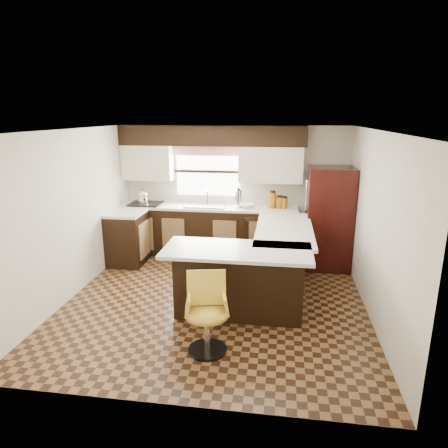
% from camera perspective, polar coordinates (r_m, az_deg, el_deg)
% --- Properties ---
extents(floor, '(4.40, 4.40, 0.00)m').
position_cam_1_polar(floor, '(5.89, -1.18, -10.73)').
color(floor, '#49301A').
rests_on(floor, ground).
extents(ceiling, '(4.40, 4.40, 0.00)m').
position_cam_1_polar(ceiling, '(5.29, -1.33, 13.28)').
color(ceiling, silver).
rests_on(ceiling, wall_back).
extents(wall_back, '(4.40, 0.00, 4.40)m').
position_cam_1_polar(wall_back, '(7.60, 1.48, 4.84)').
color(wall_back, beige).
rests_on(wall_back, floor).
extents(wall_front, '(4.40, 0.00, 4.40)m').
position_cam_1_polar(wall_front, '(3.44, -7.34, -8.77)').
color(wall_front, beige).
rests_on(wall_front, floor).
extents(wall_left, '(0.00, 4.40, 4.40)m').
position_cam_1_polar(wall_left, '(6.16, -20.89, 1.29)').
color(wall_left, beige).
rests_on(wall_left, floor).
extents(wall_right, '(0.00, 4.40, 4.40)m').
position_cam_1_polar(wall_right, '(5.54, 20.72, -0.23)').
color(wall_right, beige).
rests_on(wall_right, floor).
extents(base_cab_back, '(3.30, 0.60, 0.90)m').
position_cam_1_polar(base_cab_back, '(7.55, -2.23, -1.09)').
color(base_cab_back, black).
rests_on(base_cab_back, floor).
extents(base_cab_left, '(0.60, 0.70, 0.90)m').
position_cam_1_polar(base_cab_left, '(7.32, -13.62, -2.07)').
color(base_cab_left, black).
rests_on(base_cab_left, floor).
extents(counter_back, '(3.30, 0.60, 0.04)m').
position_cam_1_polar(counter_back, '(7.43, -2.26, 2.41)').
color(counter_back, silver).
rests_on(counter_back, base_cab_back).
extents(counter_left, '(0.60, 0.70, 0.04)m').
position_cam_1_polar(counter_left, '(7.19, -13.86, 1.52)').
color(counter_left, silver).
rests_on(counter_left, base_cab_left).
extents(soffit, '(3.40, 0.35, 0.36)m').
position_cam_1_polar(soffit, '(7.36, -1.80, 12.50)').
color(soffit, black).
rests_on(soffit, wall_back).
extents(upper_cab_left, '(0.94, 0.35, 0.64)m').
position_cam_1_polar(upper_cab_left, '(7.71, -10.84, 8.64)').
color(upper_cab_left, beige).
rests_on(upper_cab_left, wall_back).
extents(upper_cab_right, '(1.14, 0.35, 0.64)m').
position_cam_1_polar(upper_cab_right, '(7.29, 6.71, 8.44)').
color(upper_cab_right, beige).
rests_on(upper_cab_right, wall_back).
extents(window_pane, '(1.20, 0.02, 0.90)m').
position_cam_1_polar(window_pane, '(7.59, -2.30, 7.51)').
color(window_pane, white).
rests_on(window_pane, wall_back).
extents(valance, '(1.30, 0.06, 0.18)m').
position_cam_1_polar(valance, '(7.51, -2.39, 10.42)').
color(valance, '#D19B93').
rests_on(valance, wall_back).
extents(sink, '(0.75, 0.45, 0.03)m').
position_cam_1_polar(sink, '(7.41, -2.68, 2.67)').
color(sink, '#B2B2B7').
rests_on(sink, counter_back).
extents(dishwasher, '(0.58, 0.03, 0.78)m').
position_cam_1_polar(dishwasher, '(7.17, 5.25, -2.21)').
color(dishwasher, black).
rests_on(dishwasher, floor).
extents(cooktop, '(0.58, 0.50, 0.02)m').
position_cam_1_polar(cooktop, '(7.71, -11.11, 2.87)').
color(cooktop, black).
rests_on(cooktop, counter_back).
extents(peninsula_long, '(0.60, 1.95, 0.90)m').
position_cam_1_polar(peninsula_long, '(6.22, 7.98, -4.91)').
color(peninsula_long, black).
rests_on(peninsula_long, floor).
extents(peninsula_return, '(1.65, 0.60, 0.90)m').
position_cam_1_polar(peninsula_return, '(5.34, 2.18, -8.30)').
color(peninsula_return, black).
rests_on(peninsula_return, floor).
extents(counter_pen_long, '(0.84, 1.95, 0.04)m').
position_cam_1_polar(counter_pen_long, '(6.08, 8.61, -0.75)').
color(counter_pen_long, silver).
rests_on(counter_pen_long, peninsula_long).
extents(counter_pen_return, '(1.89, 0.84, 0.04)m').
position_cam_1_polar(counter_pen_return, '(5.09, 1.90, -3.82)').
color(counter_pen_return, silver).
rests_on(counter_pen_return, peninsula_return).
extents(refrigerator, '(0.75, 0.72, 1.75)m').
position_cam_1_polar(refrigerator, '(7.06, 14.72, 0.81)').
color(refrigerator, black).
rests_on(refrigerator, floor).
extents(bar_chair, '(0.57, 0.57, 0.90)m').
position_cam_1_polar(bar_chair, '(4.54, -2.44, -12.87)').
color(bar_chair, gold).
rests_on(bar_chair, floor).
extents(kettle, '(0.20, 0.20, 0.27)m').
position_cam_1_polar(kettle, '(7.69, -11.48, 3.94)').
color(kettle, silver).
rests_on(kettle, cooktop).
extents(percolator, '(0.13, 0.13, 0.32)m').
position_cam_1_polar(percolator, '(7.31, 2.07, 3.66)').
color(percolator, silver).
rests_on(percolator, counter_back).
extents(mixing_bowl, '(0.34, 0.34, 0.07)m').
position_cam_1_polar(mixing_bowl, '(7.32, 3.18, 2.65)').
color(mixing_bowl, white).
rests_on(mixing_bowl, counter_back).
extents(canister_large, '(0.13, 0.13, 0.28)m').
position_cam_1_polar(canister_large, '(7.29, 6.92, 3.38)').
color(canister_large, '#8C5B13').
rests_on(canister_large, counter_back).
extents(canister_med, '(0.12, 0.12, 0.20)m').
position_cam_1_polar(canister_med, '(7.30, 7.89, 3.04)').
color(canister_med, '#8C5B13').
rests_on(canister_med, counter_back).
extents(canister_small, '(0.12, 0.12, 0.19)m').
position_cam_1_polar(canister_small, '(7.30, 8.60, 2.97)').
color(canister_small, '#8C5B13').
rests_on(canister_small, counter_back).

